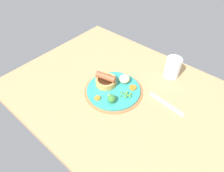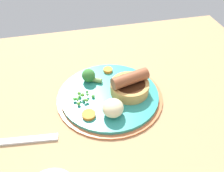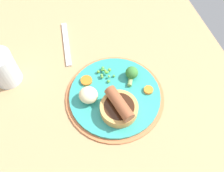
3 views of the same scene
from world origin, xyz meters
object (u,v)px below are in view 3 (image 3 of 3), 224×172
carrot_slice_1 (148,90)px  carrot_slice_3 (86,81)px  fork (66,44)px  potato_chunk_0 (88,95)px  pea_pile (105,73)px  broccoli_floret_near (131,73)px  sausage_pudding (119,107)px  dinner_plate (115,96)px  drinking_glass (3,68)px

carrot_slice_1 → carrot_slice_3: 17.76cm
carrot_slice_3 → fork: bearing=-170.9°
potato_chunk_0 → carrot_slice_1: (2.37, 16.51, -1.64)cm
potato_chunk_0 → carrot_slice_1: 16.76cm
pea_pile → broccoli_floret_near: broccoli_floret_near is taller
potato_chunk_0 → broccoli_floret_near: bearing=105.0°
pea_pile → carrot_slice_3: 5.89cm
carrot_slice_1 → carrot_slice_3: same height
carrot_slice_3 → carrot_slice_1: bearing=62.9°
sausage_pudding → pea_pile: 12.52cm
broccoli_floret_near → potato_chunk_0: potato_chunk_0 is taller
broccoli_floret_near → potato_chunk_0: size_ratio=1.07×
dinner_plate → broccoli_floret_near: (-4.43, 6.31, 2.55)cm
sausage_pudding → carrot_slice_1: bearing=95.8°
potato_chunk_0 → carrot_slice_1: bearing=81.8°
carrot_slice_3 → dinner_plate: bearing=44.9°
broccoli_floret_near → carrot_slice_3: 13.05cm
sausage_pudding → fork: (-28.30, -8.67, -3.30)cm
dinner_plate → carrot_slice_3: (-6.53, -6.50, 1.24)cm
carrot_slice_1 → drinking_glass: 40.90cm
broccoli_floret_near → carrot_slice_1: broccoli_floret_near is taller
broccoli_floret_near → drinking_glass: bearing=99.6°
broccoli_floret_near → fork: 24.44cm
broccoli_floret_near → carrot_slice_1: 6.82cm
sausage_pudding → potato_chunk_0: (-5.98, -6.71, -0.14)cm
carrot_slice_3 → drinking_glass: drinking_glass is taller
pea_pile → drinking_glass: 28.49cm
potato_chunk_0 → dinner_plate: bearing=83.5°
potato_chunk_0 → fork: (-22.32, -1.96, -3.16)cm
carrot_slice_3 → fork: (-16.61, -2.66, -1.50)cm
sausage_pudding → carrot_slice_3: (-11.69, -6.01, -1.80)cm
sausage_pudding → carrot_slice_3: sausage_pudding is taller
broccoli_floret_near → drinking_glass: (-10.55, -34.24, 2.17)cm
dinner_plate → sausage_pudding: (5.17, -0.50, 3.03)cm
sausage_pudding → carrot_slice_1: size_ratio=3.87×
potato_chunk_0 → carrot_slice_3: bearing=173.0°
dinner_plate → carrot_slice_3: 9.30cm
potato_chunk_0 → carrot_slice_3: 5.99cm
dinner_plate → broccoli_floret_near: 8.12cm
dinner_plate → sausage_pudding: bearing=-5.5°
sausage_pudding → potato_chunk_0: sausage_pudding is taller
dinner_plate → fork: bearing=-158.4°
broccoli_floret_near → carrot_slice_3: (-2.10, -12.81, -1.31)cm
dinner_plate → drinking_glass: size_ratio=2.62×
pea_pile → potato_chunk_0: potato_chunk_0 is taller
carrot_slice_3 → fork: 16.89cm
pea_pile → potato_chunk_0: size_ratio=1.03×
pea_pile → carrot_slice_1: pea_pile is taller
sausage_pudding → carrot_slice_3: size_ratio=3.09×
pea_pile → broccoli_floret_near: (2.85, 6.98, 0.85)cm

